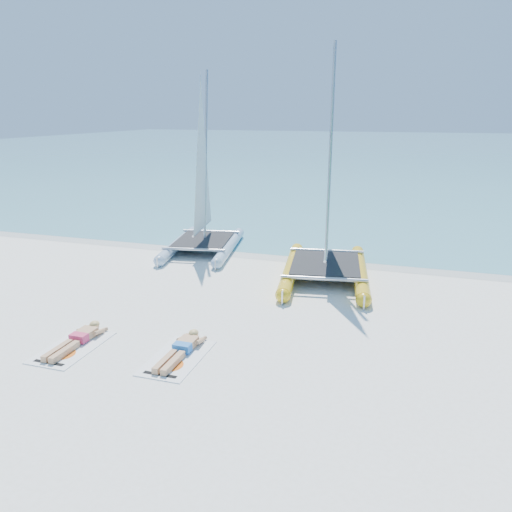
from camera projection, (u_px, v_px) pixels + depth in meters
The scene contains 9 objects.
ground at pixel (234, 315), 12.42m from camera, with size 140.00×140.00×0.00m, color white.
sea at pixel (388, 148), 70.08m from camera, with size 140.00×115.00×0.01m, color #70AEBA.
wet_sand_strip at pixel (288, 256), 17.45m from camera, with size 140.00×1.40×0.01m, color beige.
catamaran_blue at pixel (202, 197), 17.75m from camera, with size 3.06×5.10×6.53m.
catamaran_yellow at pixel (328, 201), 15.14m from camera, with size 3.25×5.74×7.14m.
towel_a at pixel (73, 347), 10.70m from camera, with size 1.00×1.85×0.02m, color white.
sunbather_a at pixel (78, 339), 10.85m from camera, with size 0.37×1.73×0.26m.
towel_b at pixel (177, 357), 10.25m from camera, with size 1.00×1.85×0.02m, color white.
sunbather_b at pixel (181, 349), 10.40m from camera, with size 0.37×1.73×0.26m.
Camera 1 is at (4.01, -10.81, 4.87)m, focal length 35.00 mm.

